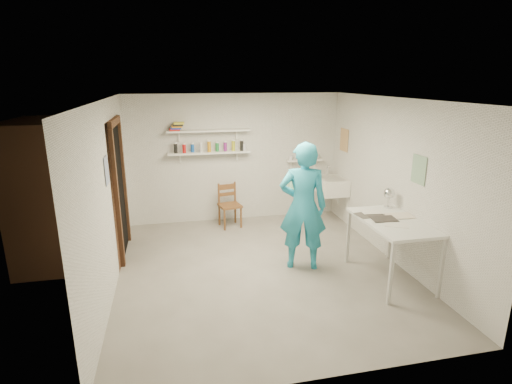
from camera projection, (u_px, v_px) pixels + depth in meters
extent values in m
cube|color=slate|center=(262.00, 270.00, 5.77)|extent=(4.00, 4.50, 0.02)
cube|color=silver|center=(263.00, 98.00, 5.11)|extent=(4.00, 4.50, 0.02)
cube|color=silver|center=(235.00, 158.00, 7.56)|extent=(4.00, 0.02, 2.40)
cube|color=silver|center=(324.00, 260.00, 3.31)|extent=(4.00, 0.02, 2.40)
cube|color=silver|center=(107.00, 198.00, 5.03)|extent=(0.02, 4.50, 2.40)
cube|color=silver|center=(396.00, 182.00, 5.85)|extent=(0.02, 4.50, 2.40)
cube|color=black|center=(119.00, 191.00, 6.07)|extent=(0.02, 0.90, 2.00)
cube|color=brown|center=(69.00, 191.00, 5.92)|extent=(1.40, 1.50, 2.10)
cube|color=brown|center=(114.00, 122.00, 5.79)|extent=(0.06, 1.05, 0.10)
cube|color=brown|center=(117.00, 201.00, 5.61)|extent=(0.06, 0.10, 2.00)
cube|color=brown|center=(124.00, 183.00, 6.55)|extent=(0.06, 0.10, 2.00)
cube|color=white|center=(209.00, 153.00, 7.30)|extent=(1.50, 0.22, 0.03)
cube|color=white|center=(209.00, 131.00, 7.19)|extent=(1.50, 0.22, 0.03)
cube|color=white|center=(304.00, 160.00, 7.78)|extent=(0.70, 0.14, 0.03)
cube|color=#334C7F|center=(107.00, 170.00, 4.98)|extent=(0.01, 0.28, 0.36)
cube|color=#995933|center=(344.00, 140.00, 7.44)|extent=(0.01, 0.34, 0.42)
cube|color=#3F724C|center=(419.00, 170.00, 5.25)|extent=(0.01, 0.30, 0.38)
cube|color=white|center=(332.00, 186.00, 7.53)|extent=(0.48, 0.60, 0.30)
imported|color=#259DBD|center=(303.00, 207.00, 5.61)|extent=(0.77, 0.61, 1.84)
cylinder|color=beige|center=(295.00, 182.00, 5.71)|extent=(0.33, 0.13, 0.33)
cube|color=brown|center=(230.00, 206.00, 7.33)|extent=(0.44, 0.43, 0.81)
cube|color=silver|center=(391.00, 250.00, 5.39)|extent=(0.76, 1.27, 0.85)
sphere|color=silver|center=(389.00, 193.00, 5.73)|extent=(0.16, 0.16, 0.16)
cylinder|color=black|center=(174.00, 148.00, 7.14)|extent=(0.06, 0.06, 0.17)
cylinder|color=red|center=(183.00, 148.00, 7.17)|extent=(0.06, 0.06, 0.17)
cylinder|color=blue|center=(192.00, 148.00, 7.21)|extent=(0.06, 0.06, 0.17)
cylinder|color=white|center=(201.00, 147.00, 7.24)|extent=(0.06, 0.06, 0.17)
cylinder|color=orange|center=(209.00, 147.00, 7.27)|extent=(0.06, 0.06, 0.17)
cylinder|color=#268C3F|center=(218.00, 147.00, 7.30)|extent=(0.06, 0.06, 0.17)
cylinder|color=#8C268C|center=(226.00, 147.00, 7.33)|extent=(0.06, 0.06, 0.17)
cylinder|color=gold|center=(234.00, 146.00, 7.37)|extent=(0.06, 0.06, 0.17)
cylinder|color=black|center=(243.00, 146.00, 7.40)|extent=(0.06, 0.06, 0.17)
cube|color=red|center=(175.00, 130.00, 7.06)|extent=(0.18, 0.14, 0.03)
cube|color=#1933A5|center=(176.00, 128.00, 7.05)|extent=(0.18, 0.14, 0.03)
cube|color=orange|center=(177.00, 127.00, 7.05)|extent=(0.18, 0.14, 0.03)
cube|color=black|center=(178.00, 125.00, 7.05)|extent=(0.18, 0.14, 0.03)
cube|color=yellow|center=(179.00, 123.00, 7.04)|extent=(0.18, 0.14, 0.03)
cylinder|color=silver|center=(294.00, 158.00, 7.72)|extent=(0.07, 0.07, 0.09)
cylinder|color=#335999|center=(301.00, 157.00, 7.75)|extent=(0.07, 0.07, 0.09)
cylinder|color=orange|center=(308.00, 157.00, 7.77)|extent=(0.07, 0.07, 0.09)
cylinder|color=#999999|center=(314.00, 157.00, 7.80)|extent=(0.07, 0.07, 0.09)
cube|color=silver|center=(394.00, 220.00, 5.27)|extent=(0.30, 0.22, 0.00)
cube|color=#4C4742|center=(394.00, 220.00, 5.27)|extent=(0.30, 0.22, 0.00)
cube|color=beige|center=(394.00, 220.00, 5.27)|extent=(0.30, 0.22, 0.00)
cube|color=#383330|center=(394.00, 219.00, 5.27)|extent=(0.30, 0.22, 0.00)
cube|color=silver|center=(394.00, 219.00, 5.27)|extent=(0.30, 0.22, 0.00)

